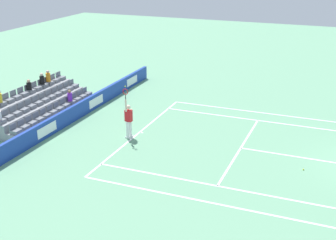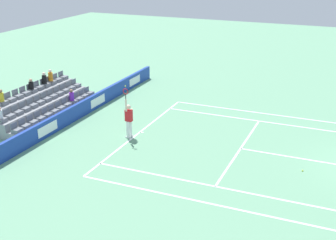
{
  "view_description": "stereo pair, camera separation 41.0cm",
  "coord_description": "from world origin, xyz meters",
  "views": [
    {
      "loc": [
        20.35,
        -2.06,
        9.25
      ],
      "look_at": [
        0.42,
        -10.09,
        1.1
      ],
      "focal_mm": 48.88,
      "sensor_mm": 36.0,
      "label": 1
    },
    {
      "loc": [
        20.2,
        -1.68,
        9.25
      ],
      "look_at": [
        0.42,
        -10.09,
        1.1
      ],
      "focal_mm": 48.88,
      "sensor_mm": 36.0,
      "label": 2
    }
  ],
  "objects": [
    {
      "name": "line_doubles_sideline_right",
      "position": [
        -5.49,
        -5.95,
        0.0
      ],
      "size": [
        0.1,
        11.89,
        0.01
      ],
      "primitive_type": "cube",
      "color": "white",
      "rests_on": "ground"
    },
    {
      "name": "tennis_player",
      "position": [
        0.85,
        -12.09,
        0.99
      ],
      "size": [
        0.52,
        0.38,
        2.85
      ],
      "color": "white",
      "rests_on": "ground"
    },
    {
      "name": "line_singles_sideline_left",
      "position": [
        4.12,
        -5.95,
        0.0
      ],
      "size": [
        0.1,
        11.89,
        0.01
      ],
      "primitive_type": "cube",
      "color": "white",
      "rests_on": "ground"
    },
    {
      "name": "line_baseline",
      "position": [
        0.0,
        -11.89,
        0.0
      ],
      "size": [
        10.97,
        0.1,
        0.01
      ],
      "primitive_type": "cube",
      "color": "white",
      "rests_on": "ground"
    },
    {
      "name": "line_service",
      "position": [
        0.0,
        -6.4,
        0.0
      ],
      "size": [
        8.23,
        0.1,
        0.01
      ],
      "primitive_type": "cube",
      "color": "white",
      "rests_on": "ground"
    },
    {
      "name": "line_centre_service",
      "position": [
        0.0,
        -3.2,
        0.0
      ],
      "size": [
        0.1,
        6.4,
        0.01
      ],
      "primitive_type": "cube",
      "color": "white",
      "rests_on": "ground"
    },
    {
      "name": "line_doubles_sideline_left",
      "position": [
        5.49,
        -5.95,
        0.0
      ],
      "size": [
        0.1,
        11.89,
        0.01
      ],
      "primitive_type": "cube",
      "color": "white",
      "rests_on": "ground"
    },
    {
      "name": "stadium_stand",
      "position": [
        -0.0,
        -18.4,
        0.55
      ],
      "size": [
        7.44,
        2.85,
        2.19
      ],
      "color": "gray",
      "rests_on": "ground"
    },
    {
      "name": "loose_tennis_ball",
      "position": [
        1.31,
        -3.27,
        0.03
      ],
      "size": [
        0.07,
        0.07,
        0.07
      ],
      "primitive_type": "sphere",
      "color": "#D1E533",
      "rests_on": "ground"
    },
    {
      "name": "line_centre_mark",
      "position": [
        0.0,
        -11.79,
        0.0
      ],
      "size": [
        0.1,
        0.2,
        0.01
      ],
      "primitive_type": "cube",
      "color": "white",
      "rests_on": "ground"
    },
    {
      "name": "line_singles_sideline_right",
      "position": [
        -4.12,
        -5.95,
        0.0
      ],
      "size": [
        0.1,
        11.89,
        0.01
      ],
      "primitive_type": "cube",
      "color": "white",
      "rests_on": "ground"
    },
    {
      "name": "sponsor_barrier",
      "position": [
        0.0,
        -16.08,
        0.45
      ],
      "size": [
        19.82,
        0.22,
        0.91
      ],
      "color": "#193899",
      "rests_on": "ground"
    }
  ]
}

